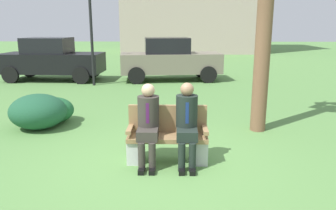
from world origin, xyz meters
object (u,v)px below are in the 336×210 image
at_px(park_bench, 167,138).
at_px(street_lamp, 91,27).
at_px(seated_man_right, 187,120).
at_px(shrub_near_bench, 53,110).
at_px(shrub_mid_lawn, 38,111).
at_px(parked_car_far, 170,59).
at_px(seated_man_left, 148,120).
at_px(parked_car_near, 52,59).

relative_size(park_bench, street_lamp, 0.38).
xyz_separation_m(seated_man_right, street_lamp, (-3.18, 7.00, 1.35)).
height_order(seated_man_right, shrub_near_bench, seated_man_right).
height_order(seated_man_right, shrub_mid_lawn, seated_man_right).
relative_size(park_bench, seated_man_right, 0.98).
relative_size(park_bench, parked_car_far, 0.31).
bearing_deg(park_bench, seated_man_right, -21.05).
relative_size(shrub_near_bench, parked_car_far, 0.23).
height_order(seated_man_left, shrub_near_bench, seated_man_left).
xyz_separation_m(park_bench, seated_man_right, (0.30, -0.12, 0.33)).
height_order(park_bench, seated_man_left, seated_man_left).
relative_size(shrub_mid_lawn, parked_car_near, 0.30).
bearing_deg(shrub_mid_lawn, parked_car_near, 107.53).
bearing_deg(seated_man_right, parked_car_far, 92.88).
distance_m(shrub_near_bench, shrub_mid_lawn, 0.48).
height_order(seated_man_left, parked_car_far, parked_car_far).
bearing_deg(shrub_mid_lawn, seated_man_right, -29.96).
bearing_deg(parked_car_near, seated_man_right, -57.83).
bearing_deg(seated_man_right, parked_car_near, 122.17).
xyz_separation_m(seated_man_right, shrub_near_bench, (-2.95, 2.23, -0.44)).
xyz_separation_m(parked_car_far, street_lamp, (-2.77, -1.23, 1.24)).
distance_m(parked_car_near, street_lamp, 2.53).
bearing_deg(seated_man_left, parked_car_far, 88.68).
relative_size(seated_man_right, parked_car_far, 0.32).
distance_m(seated_man_left, seated_man_right, 0.60).
height_order(park_bench, shrub_mid_lawn, park_bench).
bearing_deg(shrub_near_bench, parked_car_far, 67.11).
distance_m(park_bench, shrub_mid_lawn, 3.26).
relative_size(shrub_mid_lawn, street_lamp, 0.36).
xyz_separation_m(shrub_mid_lawn, parked_car_near, (-2.00, 6.32, 0.46)).
bearing_deg(park_bench, parked_car_far, 90.78).
distance_m(parked_car_far, street_lamp, 3.27).
bearing_deg(parked_car_far, seated_man_left, -91.32).
relative_size(parked_car_far, street_lamp, 1.21).
bearing_deg(street_lamp, parked_car_near, 150.05).
bearing_deg(parked_car_far, seated_man_right, -87.12).
height_order(parked_car_far, street_lamp, street_lamp).
distance_m(shrub_mid_lawn, parked_car_near, 6.64).
bearing_deg(parked_car_near, park_bench, -59.04).
height_order(parked_car_near, street_lamp, street_lamp).
relative_size(seated_man_right, street_lamp, 0.39).
bearing_deg(seated_man_right, park_bench, 158.95).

